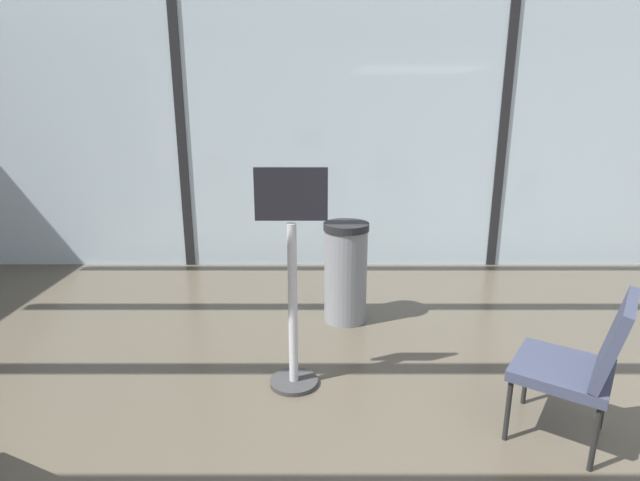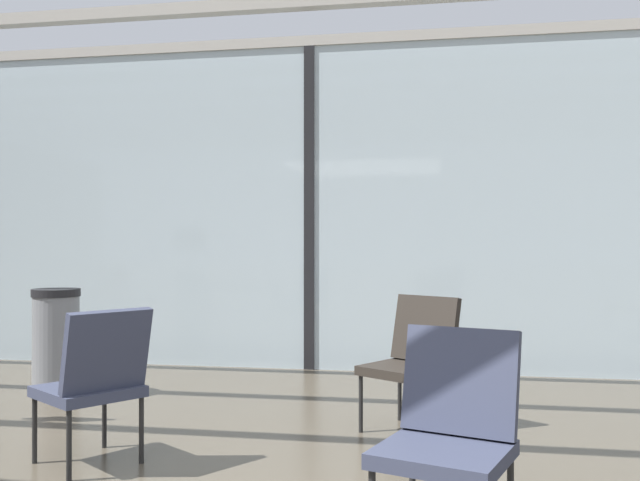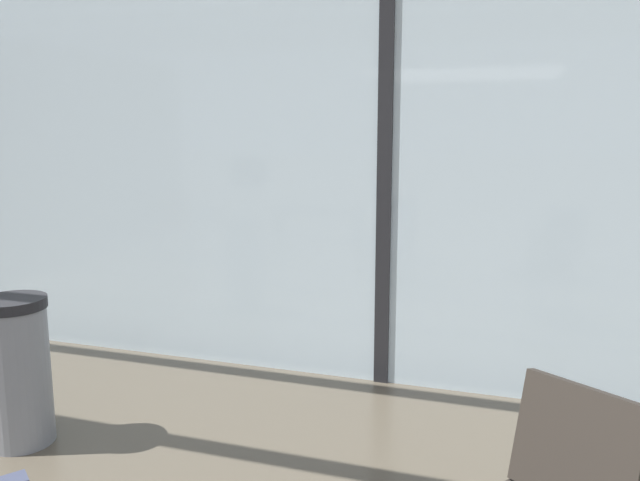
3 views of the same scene
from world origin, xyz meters
TOP-DOWN VIEW (x-y plane):
  - glass_curtain_wall at (0.00, 5.20)m, footprint 14.00×0.08m
  - window_mullion_1 at (0.00, 5.20)m, footprint 0.10×0.12m
  - parked_airplane at (1.32, 9.82)m, footprint 12.30×4.30m
  - lounge_chair_0 at (1.31, 1.36)m, footprint 0.62×0.65m
  - lounge_chair_4 at (1.09, 3.14)m, footprint 0.69×0.70m
  - lounge_chair_5 at (-0.60, 2.06)m, footprint 0.71×0.69m
  - trash_bin at (-1.77, 3.63)m, footprint 0.38×0.38m

SIDE VIEW (x-z plane):
  - trash_bin at x=-1.77m, z-range 0.00..0.86m
  - lounge_chair_0 at x=1.31m, z-range 0.06..0.93m
  - lounge_chair_4 at x=1.09m, z-range 0.06..0.93m
  - lounge_chair_5 at x=-0.60m, z-range 0.06..0.93m
  - glass_curtain_wall at x=0.00m, z-range 0.00..3.15m
  - window_mullion_1 at x=0.00m, z-range 0.00..3.15m
  - parked_airplane at x=1.32m, z-range 0.00..4.30m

